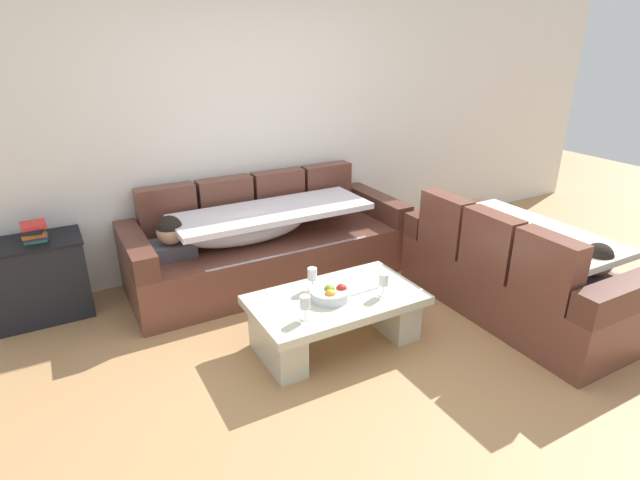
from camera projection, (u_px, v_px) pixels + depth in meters
The scene contains 12 objects.
ground_plane at pixel (378, 370), 3.37m from camera, with size 14.00×14.00×0.00m, color tan.
back_wall at pixel (248, 119), 4.59m from camera, with size 9.00×0.10×2.70m, color white.
couch_along_wall at pixel (265, 244), 4.52m from camera, with size 2.46×0.92×0.88m.
couch_near_window at pixel (519, 272), 3.98m from camera, with size 0.92×1.83×0.88m.
coffee_table at pixel (336, 314), 3.58m from camera, with size 1.20×0.68×0.38m.
fruit_bowl at pixel (331, 293), 3.48m from camera, with size 0.28×0.28×0.10m.
wine_glass_near_left at pixel (305, 303), 3.20m from camera, with size 0.07×0.07×0.17m.
wine_glass_near_right at pixel (384, 280), 3.50m from camera, with size 0.07×0.07×0.17m.
wine_glass_far_back at pixel (312, 275), 3.58m from camera, with size 0.07×0.07×0.17m.
open_magazine at pixel (354, 286), 3.65m from camera, with size 0.28×0.21×0.01m, color white.
side_cabinet at pixel (37, 280), 3.89m from camera, with size 0.72×0.44×0.64m.
book_stack_on_cabinet at pixel (34, 231), 3.77m from camera, with size 0.18×0.23×0.14m.
Camera 1 is at (-1.69, -2.25, 2.09)m, focal length 28.39 mm.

